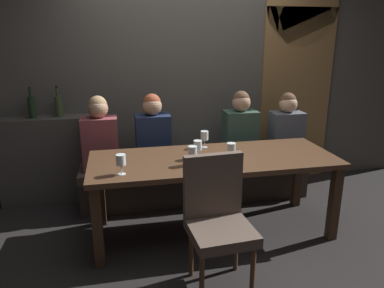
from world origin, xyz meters
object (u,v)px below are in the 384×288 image
(banquette_bench, at_px, (197,181))
(diner_far_end, at_px, (240,127))
(diner_near_end, at_px, (286,126))
(wine_glass_far_left, at_px, (193,152))
(dining_table, at_px, (213,166))
(wine_bottle_pale_label, at_px, (59,105))
(wine_bottle_dark_red, at_px, (32,107))
(wine_glass_end_right, at_px, (198,146))
(diner_redhead, at_px, (100,135))
(diner_bearded, at_px, (153,132))
(wine_glass_end_left, at_px, (231,148))
(wine_glass_far_right, at_px, (121,160))
(chair_near_side, at_px, (218,214))
(wine_glass_center_back, at_px, (204,136))

(banquette_bench, height_order, diner_far_end, diner_far_end)
(diner_near_end, bearing_deg, banquette_bench, -178.85)
(diner_near_end, xyz_separation_m, wine_glass_far_left, (-1.27, -0.88, 0.06))
(dining_table, xyz_separation_m, wine_bottle_pale_label, (-1.43, 1.05, 0.42))
(dining_table, relative_size, wine_bottle_dark_red, 6.75)
(wine_glass_end_right, bearing_deg, wine_bottle_dark_red, 146.10)
(diner_redhead, distance_m, diner_bearded, 0.54)
(diner_redhead, bearing_deg, wine_glass_end_left, -36.61)
(diner_far_end, bearing_deg, diner_redhead, -179.52)
(wine_glass_far_right, bearing_deg, diner_far_end, 36.47)
(diner_redhead, bearing_deg, wine_glass_far_left, -47.63)
(banquette_bench, bearing_deg, dining_table, -90.00)
(wine_bottle_dark_red, distance_m, wine_glass_far_right, 1.57)
(chair_near_side, distance_m, wine_glass_center_back, 1.07)
(wine_bottle_pale_label, bearing_deg, wine_glass_far_left, -44.97)
(wine_bottle_dark_red, bearing_deg, dining_table, -31.45)
(chair_near_side, xyz_separation_m, diner_near_end, (1.21, 1.44, 0.23))
(dining_table, xyz_separation_m, diner_near_end, (1.05, 0.72, 0.14))
(banquette_bench, height_order, wine_bottle_dark_red, wine_bottle_dark_red)
(banquette_bench, distance_m, wine_bottle_pale_label, 1.69)
(wine_glass_far_right, bearing_deg, wine_bottle_dark_red, 124.11)
(chair_near_side, bearing_deg, wine_glass_end_right, 88.89)
(diner_near_end, relative_size, wine_glass_center_back, 4.43)
(chair_near_side, bearing_deg, wine_glass_end_left, 64.52)
(wine_glass_end_left, bearing_deg, wine_glass_end_right, 153.74)
(wine_bottle_pale_label, distance_m, wine_glass_far_right, 1.45)
(dining_table, relative_size, diner_far_end, 2.88)
(wine_bottle_pale_label, bearing_deg, wine_bottle_dark_red, -177.59)
(dining_table, height_order, diner_near_end, diner_near_end)
(wine_bottle_dark_red, relative_size, wine_glass_far_left, 1.99)
(diner_near_end, xyz_separation_m, wine_glass_end_left, (-0.93, -0.86, 0.06))
(dining_table, distance_m, diner_redhead, 1.24)
(diner_redhead, relative_size, diner_far_end, 1.00)
(banquette_bench, relative_size, wine_bottle_pale_label, 7.67)
(dining_table, xyz_separation_m, banquette_bench, (0.00, 0.70, -0.42))
(diner_bearded, bearing_deg, wine_bottle_pale_label, 160.98)
(banquette_bench, bearing_deg, diner_far_end, 1.95)
(chair_near_side, bearing_deg, banquette_bench, 83.53)
(wine_glass_end_right, bearing_deg, diner_redhead, 140.65)
(diner_far_end, height_order, diner_near_end, diner_far_end)
(banquette_bench, distance_m, wine_glass_end_right, 0.95)
(wine_glass_end_right, bearing_deg, diner_bearded, 114.06)
(chair_near_side, relative_size, wine_glass_end_left, 5.98)
(wine_bottle_dark_red, height_order, wine_glass_center_back, wine_bottle_dark_red)
(wine_glass_center_back, height_order, wine_glass_end_left, same)
(wine_bottle_pale_label, bearing_deg, wine_glass_end_left, -37.34)
(wine_glass_center_back, bearing_deg, chair_near_side, -98.26)
(chair_near_side, distance_m, wine_glass_far_left, 0.64)
(wine_bottle_pale_label, bearing_deg, dining_table, -36.21)
(chair_near_side, height_order, diner_bearded, diner_bearded)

